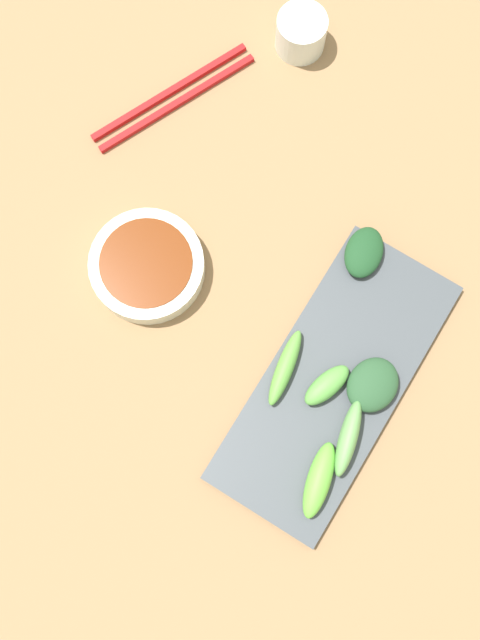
% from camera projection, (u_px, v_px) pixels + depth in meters
% --- Properties ---
extents(tabletop, '(2.10, 2.10, 0.02)m').
position_uv_depth(tabletop, '(233.00, 333.00, 0.93)').
color(tabletop, '#97714C').
rests_on(tabletop, ground).
extents(sauce_bowl, '(0.14, 0.14, 0.03)m').
position_uv_depth(sauce_bowl, '(147.00, 266.00, 0.91)').
color(sauce_bowl, silver).
rests_on(sauce_bowl, tabletop).
extents(serving_plate, '(0.15, 0.35, 0.01)m').
position_uv_depth(serving_plate, '(335.00, 381.00, 0.90)').
color(serving_plate, '#44494F').
rests_on(serving_plate, tabletop).
extents(broccoli_leafy_0, '(0.06, 0.07, 0.02)m').
position_uv_depth(broccoli_leafy_0, '(364.00, 252.00, 0.91)').
color(broccoli_leafy_0, '#1D4724').
rests_on(broccoli_leafy_0, serving_plate).
extents(broccoli_stalk_1, '(0.05, 0.07, 0.02)m').
position_uv_depth(broccoli_stalk_1, '(329.00, 382.00, 0.88)').
color(broccoli_stalk_1, '#5EA546').
rests_on(broccoli_stalk_1, serving_plate).
extents(broccoli_stalk_2, '(0.04, 0.09, 0.03)m').
position_uv_depth(broccoli_stalk_2, '(348.00, 438.00, 0.86)').
color(broccoli_stalk_2, '#6BA85A').
rests_on(broccoli_stalk_2, serving_plate).
extents(broccoli_leafy_3, '(0.06, 0.07, 0.03)m').
position_uv_depth(broccoli_leafy_3, '(373.00, 385.00, 0.88)').
color(broccoli_leafy_3, '#2A5230').
rests_on(broccoli_leafy_3, serving_plate).
extents(broccoli_stalk_4, '(0.05, 0.09, 0.03)m').
position_uv_depth(broccoli_stalk_4, '(319.00, 480.00, 0.86)').
color(broccoli_stalk_4, '#66BA3E').
rests_on(broccoli_stalk_4, serving_plate).
extents(broccoli_stalk_5, '(0.04, 0.10, 0.02)m').
position_uv_depth(broccoli_stalk_5, '(285.00, 368.00, 0.88)').
color(broccoli_stalk_5, '#5EA03F').
rests_on(broccoli_stalk_5, serving_plate).
extents(chopsticks, '(0.12, 0.22, 0.01)m').
position_uv_depth(chopsticks, '(173.00, 98.00, 0.97)').
color(chopsticks, red).
rests_on(chopsticks, tabletop).
extents(tea_cup, '(0.06, 0.06, 0.05)m').
position_uv_depth(tea_cup, '(301.00, 33.00, 0.97)').
color(tea_cup, white).
rests_on(tea_cup, tabletop).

